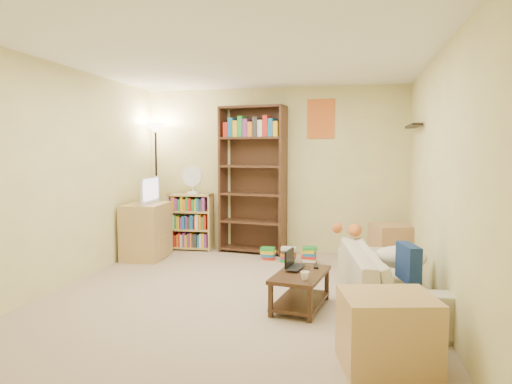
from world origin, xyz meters
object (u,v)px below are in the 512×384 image
at_px(mug, 305,276).
at_px(end_cabinet, 387,331).
at_px(television, 146,191).
at_px(short_bookshelf, 191,222).
at_px(laptop, 300,268).
at_px(tv_stand, 146,231).
at_px(coffee_table, 300,286).
at_px(tall_bookshelf, 253,176).
at_px(desk_fan, 192,179).
at_px(side_table, 391,245).
at_px(floor_lamp, 156,149).
at_px(sofa, 387,278).
at_px(tabby_cat, 352,230).

xyz_separation_m(mug, end_cabinet, (0.67, -0.88, -0.13)).
relative_size(television, short_bookshelf, 0.75).
relative_size(laptop, television, 0.54).
bearing_deg(tv_stand, coffee_table, -37.52).
relative_size(tall_bookshelf, desk_fan, 5.07).
xyz_separation_m(coffee_table, side_table, (1.00, 1.98, 0.06)).
distance_m(coffee_table, mug, 0.31).
height_order(tv_stand, floor_lamp, floor_lamp).
distance_m(sofa, tabby_cat, 0.85).
distance_m(sofa, end_cabinet, 1.38).
xyz_separation_m(tv_stand, short_bookshelf, (0.43, 0.68, 0.04)).
height_order(sofa, tv_stand, tv_stand).
distance_m(television, end_cabinet, 4.27).
relative_size(tv_stand, tall_bookshelf, 0.36).
relative_size(mug, desk_fan, 0.26).
bearing_deg(television, short_bookshelf, -35.14).
bearing_deg(desk_fan, tv_stand, -126.86).
height_order(tabby_cat, end_cabinet, tabby_cat).
height_order(sofa, tabby_cat, tabby_cat).
distance_m(laptop, television, 2.92).
relative_size(laptop, short_bookshelf, 0.41).
distance_m(mug, short_bookshelf, 3.30).
xyz_separation_m(mug, side_table, (0.94, 2.22, -0.12)).
relative_size(sofa, desk_fan, 4.59).
bearing_deg(end_cabinet, mug, 127.57).
bearing_deg(tv_stand, side_table, 2.39).
xyz_separation_m(tv_stand, tall_bookshelf, (1.42, 0.68, 0.77)).
bearing_deg(laptop, television, 66.12).
height_order(tabby_cat, tv_stand, tv_stand).
distance_m(sofa, coffee_table, 0.88).
bearing_deg(desk_fan, sofa, -36.31).
bearing_deg(tall_bookshelf, floor_lamp, -168.72).
bearing_deg(desk_fan, tall_bookshelf, 2.66).
bearing_deg(television, desk_fan, -39.82).
relative_size(tabby_cat, tall_bookshelf, 0.20).
relative_size(coffee_table, television, 1.29).
xyz_separation_m(floor_lamp, side_table, (3.52, -0.28, -1.30)).
xyz_separation_m(tabby_cat, side_table, (0.52, 1.03, -0.36)).
bearing_deg(side_table, tv_stand, -174.65).
bearing_deg(end_cabinet, sofa, 86.10).
bearing_deg(short_bookshelf, tabby_cat, -31.49).
distance_m(laptop, tv_stand, 2.85).
relative_size(sofa, coffee_table, 2.36).
xyz_separation_m(tabby_cat, television, (-2.90, 0.71, 0.34)).
relative_size(tabby_cat, short_bookshelf, 0.51).
height_order(floor_lamp, end_cabinet, floor_lamp).
relative_size(laptop, desk_fan, 0.82).
distance_m(laptop, mug, 0.37).
bearing_deg(television, tall_bookshelf, -67.43).
relative_size(television, side_table, 1.20).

